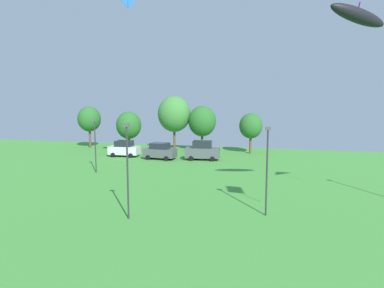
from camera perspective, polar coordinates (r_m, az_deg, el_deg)
name	(u,v)px	position (r m, az deg, el deg)	size (l,w,h in m)	color
kite_flying_1	(128,1)	(38.33, -10.68, 22.41)	(1.05, 1.30, 1.62)	blue
kite_flying_5	(358,15)	(25.91, 25.89, 18.71)	(4.22, 3.04, 1.87)	black
parked_car_leftmost	(124,149)	(49.20, -11.23, -0.77)	(4.33, 2.29, 2.26)	silver
parked_car_second_from_left	(160,151)	(46.21, -5.37, -1.19)	(4.40, 2.33, 2.23)	#4C5156
parked_car_third_from_left	(202,151)	(45.47, 1.75, -1.12)	(4.72, 2.41, 2.56)	#4C5156
light_post_1	(267,166)	(23.72, 12.40, -3.60)	(0.36, 0.20, 6.12)	#2D2D33
light_post_2	(95,143)	(38.64, -15.84, 0.24)	(0.36, 0.20, 5.86)	#2D2D33
light_post_3	(127,166)	(22.87, -10.71, -3.58)	(0.36, 0.20, 6.41)	#2D2D33
treeline_tree_0	(89,119)	(59.42, -16.75, 3.99)	(3.78, 3.78, 6.91)	brown
treeline_tree_1	(129,125)	(54.95, -10.49, 3.08)	(3.94, 3.94, 6.17)	brown
treeline_tree_2	(174,114)	(54.43, -2.98, 5.01)	(5.19, 5.19, 8.62)	brown
treeline_tree_3	(202,121)	(53.50, 1.71, 3.81)	(4.34, 4.34, 7.06)	brown
treeline_tree_4	(251,126)	(51.58, 9.77, 2.98)	(3.42, 3.42, 6.02)	brown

